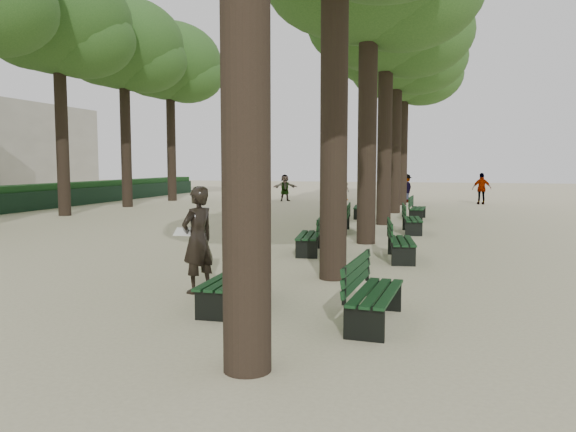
# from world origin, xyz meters

# --- Properties ---
(ground) EXTENTS (120.00, 120.00, 0.00)m
(ground) POSITION_xyz_m (0.00, 0.00, 0.00)
(ground) COLOR beige
(ground) RESTS_ON ground
(tree_central_3) EXTENTS (6.00, 6.00, 9.95)m
(tree_central_3) POSITION_xyz_m (1.50, 13.00, 7.65)
(tree_central_3) COLOR #33261C
(tree_central_3) RESTS_ON ground
(tree_central_4) EXTENTS (6.00, 6.00, 9.95)m
(tree_central_4) POSITION_xyz_m (1.50, 18.00, 7.65)
(tree_central_4) COLOR #33261C
(tree_central_4) RESTS_ON ground
(tree_central_5) EXTENTS (6.00, 6.00, 9.95)m
(tree_central_5) POSITION_xyz_m (1.50, 23.00, 7.65)
(tree_central_5) COLOR #33261C
(tree_central_5) RESTS_ON ground
(tree_far_3) EXTENTS (6.00, 6.00, 10.45)m
(tree_far_3) POSITION_xyz_m (-12.00, 13.00, 8.14)
(tree_far_3) COLOR #33261C
(tree_far_3) RESTS_ON ground
(tree_far_4) EXTENTS (6.00, 6.00, 10.45)m
(tree_far_4) POSITION_xyz_m (-12.00, 18.00, 8.14)
(tree_far_4) COLOR #33261C
(tree_far_4) RESTS_ON ground
(tree_far_5) EXTENTS (6.00, 6.00, 10.45)m
(tree_far_5) POSITION_xyz_m (-12.00, 23.00, 8.14)
(tree_far_5) COLOR #33261C
(tree_far_5) RESTS_ON ground
(bench_left_0) EXTENTS (0.61, 1.81, 0.92)m
(bench_left_0) POSITION_xyz_m (0.37, 0.46, 0.27)
(bench_left_0) COLOR black
(bench_left_0) RESTS_ON ground
(bench_left_1) EXTENTS (0.80, 1.86, 0.92)m
(bench_left_1) POSITION_xyz_m (0.37, 5.90, 0.27)
(bench_left_1) COLOR black
(bench_left_1) RESTS_ON ground
(bench_left_2) EXTENTS (0.76, 1.85, 0.92)m
(bench_left_2) POSITION_xyz_m (0.37, 10.36, 0.27)
(bench_left_2) COLOR black
(bench_left_2) RESTS_ON ground
(bench_left_3) EXTENTS (0.74, 1.85, 0.92)m
(bench_left_3) POSITION_xyz_m (0.37, 15.30, 0.27)
(bench_left_3) COLOR black
(bench_left_3) RESTS_ON ground
(bench_right_0) EXTENTS (0.68, 1.83, 0.92)m
(bench_right_0) POSITION_xyz_m (2.63, 0.12, 0.27)
(bench_right_0) COLOR black
(bench_right_0) RESTS_ON ground
(bench_right_1) EXTENTS (0.81, 1.86, 0.92)m
(bench_right_1) POSITION_xyz_m (2.63, 5.50, 0.27)
(bench_right_1) COLOR black
(bench_right_1) RESTS_ON ground
(bench_right_2) EXTENTS (0.77, 1.85, 0.92)m
(bench_right_2) POSITION_xyz_m (2.63, 10.73, 0.27)
(bench_right_2) COLOR black
(bench_right_2) RESTS_ON ground
(bench_right_3) EXTENTS (0.65, 1.82, 0.92)m
(bench_right_3) POSITION_xyz_m (2.63, 15.21, 0.27)
(bench_right_3) COLOR black
(bench_right_3) RESTS_ON ground
(man_with_map) EXTENTS (0.75, 0.82, 1.84)m
(man_with_map) POSITION_xyz_m (-0.54, 1.26, 0.92)
(man_with_map) COLOR black
(man_with_map) RESTS_ON ground
(pedestrian_b) EXTENTS (0.65, 1.10, 1.62)m
(pedestrian_b) POSITION_xyz_m (1.63, 24.99, 0.81)
(pedestrian_b) COLOR #262628
(pedestrian_b) RESTS_ON ground
(pedestrian_e) EXTENTS (1.44, 0.95, 1.58)m
(pedestrian_e) POSITION_xyz_m (-5.40, 24.46, 0.79)
(pedestrian_e) COLOR #262628
(pedestrian_e) RESTS_ON ground
(pedestrian_d) EXTENTS (0.66, 0.82, 1.56)m
(pedestrian_d) POSITION_xyz_m (-2.16, 26.06, 0.78)
(pedestrian_d) COLOR #262628
(pedestrian_d) RESTS_ON ground
(pedestrian_c) EXTENTS (1.04, 0.49, 1.71)m
(pedestrian_c) POSITION_xyz_m (5.67, 24.62, 0.85)
(pedestrian_c) COLOR #262628
(pedestrian_c) RESTS_ON ground
(pedestrian_a) EXTENTS (0.85, 0.45, 1.66)m
(pedestrian_a) POSITION_xyz_m (-6.56, 22.64, 0.83)
(pedestrian_a) COLOR #262628
(pedestrian_a) RESTS_ON ground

